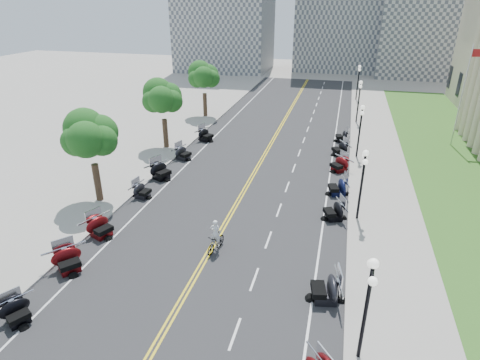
# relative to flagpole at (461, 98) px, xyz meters

# --- Properties ---
(ground) EXTENTS (160.00, 160.00, 0.00)m
(ground) POSITION_rel_flagpole_xyz_m (-18.00, -22.00, -5.00)
(ground) COLOR gray
(road) EXTENTS (16.00, 90.00, 0.01)m
(road) POSITION_rel_flagpole_xyz_m (-18.00, -12.00, -5.00)
(road) COLOR #333335
(road) RESTS_ON ground
(centerline_yellow_a) EXTENTS (0.12, 90.00, 0.00)m
(centerline_yellow_a) POSITION_rel_flagpole_xyz_m (-18.12, -12.00, -4.99)
(centerline_yellow_a) COLOR yellow
(centerline_yellow_a) RESTS_ON road
(centerline_yellow_b) EXTENTS (0.12, 90.00, 0.00)m
(centerline_yellow_b) POSITION_rel_flagpole_xyz_m (-17.88, -12.00, -4.99)
(centerline_yellow_b) COLOR yellow
(centerline_yellow_b) RESTS_ON road
(edge_line_north) EXTENTS (0.12, 90.00, 0.00)m
(edge_line_north) POSITION_rel_flagpole_xyz_m (-11.60, -12.00, -4.99)
(edge_line_north) COLOR white
(edge_line_north) RESTS_ON road
(edge_line_south) EXTENTS (0.12, 90.00, 0.00)m
(edge_line_south) POSITION_rel_flagpole_xyz_m (-24.40, -12.00, -4.99)
(edge_line_south) COLOR white
(edge_line_south) RESTS_ON road
(lane_dash_4) EXTENTS (0.12, 2.00, 0.00)m
(lane_dash_4) POSITION_rel_flagpole_xyz_m (-14.80, -30.00, -4.99)
(lane_dash_4) COLOR white
(lane_dash_4) RESTS_ON road
(lane_dash_5) EXTENTS (0.12, 2.00, 0.00)m
(lane_dash_5) POSITION_rel_flagpole_xyz_m (-14.80, -26.00, -4.99)
(lane_dash_5) COLOR white
(lane_dash_5) RESTS_ON road
(lane_dash_6) EXTENTS (0.12, 2.00, 0.00)m
(lane_dash_6) POSITION_rel_flagpole_xyz_m (-14.80, -22.00, -4.99)
(lane_dash_6) COLOR white
(lane_dash_6) RESTS_ON road
(lane_dash_7) EXTENTS (0.12, 2.00, 0.00)m
(lane_dash_7) POSITION_rel_flagpole_xyz_m (-14.80, -18.00, -4.99)
(lane_dash_7) COLOR white
(lane_dash_7) RESTS_ON road
(lane_dash_8) EXTENTS (0.12, 2.00, 0.00)m
(lane_dash_8) POSITION_rel_flagpole_xyz_m (-14.80, -14.00, -4.99)
(lane_dash_8) COLOR white
(lane_dash_8) RESTS_ON road
(lane_dash_9) EXTENTS (0.12, 2.00, 0.00)m
(lane_dash_9) POSITION_rel_flagpole_xyz_m (-14.80, -10.00, -4.99)
(lane_dash_9) COLOR white
(lane_dash_9) RESTS_ON road
(lane_dash_10) EXTENTS (0.12, 2.00, 0.00)m
(lane_dash_10) POSITION_rel_flagpole_xyz_m (-14.80, -6.00, -4.99)
(lane_dash_10) COLOR white
(lane_dash_10) RESTS_ON road
(lane_dash_11) EXTENTS (0.12, 2.00, 0.00)m
(lane_dash_11) POSITION_rel_flagpole_xyz_m (-14.80, -2.00, -4.99)
(lane_dash_11) COLOR white
(lane_dash_11) RESTS_ON road
(lane_dash_12) EXTENTS (0.12, 2.00, 0.00)m
(lane_dash_12) POSITION_rel_flagpole_xyz_m (-14.80, 2.00, -4.99)
(lane_dash_12) COLOR white
(lane_dash_12) RESTS_ON road
(lane_dash_13) EXTENTS (0.12, 2.00, 0.00)m
(lane_dash_13) POSITION_rel_flagpole_xyz_m (-14.80, 6.00, -4.99)
(lane_dash_13) COLOR white
(lane_dash_13) RESTS_ON road
(lane_dash_14) EXTENTS (0.12, 2.00, 0.00)m
(lane_dash_14) POSITION_rel_flagpole_xyz_m (-14.80, 10.00, -4.99)
(lane_dash_14) COLOR white
(lane_dash_14) RESTS_ON road
(lane_dash_15) EXTENTS (0.12, 2.00, 0.00)m
(lane_dash_15) POSITION_rel_flagpole_xyz_m (-14.80, 14.00, -4.99)
(lane_dash_15) COLOR white
(lane_dash_15) RESTS_ON road
(lane_dash_16) EXTENTS (0.12, 2.00, 0.00)m
(lane_dash_16) POSITION_rel_flagpole_xyz_m (-14.80, 18.00, -4.99)
(lane_dash_16) COLOR white
(lane_dash_16) RESTS_ON road
(lane_dash_17) EXTENTS (0.12, 2.00, 0.00)m
(lane_dash_17) POSITION_rel_flagpole_xyz_m (-14.80, 22.00, -4.99)
(lane_dash_17) COLOR white
(lane_dash_17) RESTS_ON road
(lane_dash_18) EXTENTS (0.12, 2.00, 0.00)m
(lane_dash_18) POSITION_rel_flagpole_xyz_m (-14.80, 26.00, -4.99)
(lane_dash_18) COLOR white
(lane_dash_18) RESTS_ON road
(lane_dash_19) EXTENTS (0.12, 2.00, 0.00)m
(lane_dash_19) POSITION_rel_flagpole_xyz_m (-14.80, 30.00, -4.99)
(lane_dash_19) COLOR white
(lane_dash_19) RESTS_ON road
(sidewalk_north) EXTENTS (5.00, 90.00, 0.15)m
(sidewalk_north) POSITION_rel_flagpole_xyz_m (-7.50, -12.00, -4.92)
(sidewalk_north) COLOR #9E9991
(sidewalk_north) RESTS_ON ground
(sidewalk_south) EXTENTS (5.00, 90.00, 0.15)m
(sidewalk_south) POSITION_rel_flagpole_xyz_m (-28.50, -12.00, -4.92)
(sidewalk_south) COLOR #9E9991
(sidewalk_south) RESTS_ON ground
(lawn) EXTENTS (9.00, 60.00, 0.10)m
(lawn) POSITION_rel_flagpole_xyz_m (-0.50, -4.00, -4.95)
(lawn) COLOR #356023
(lawn) RESTS_ON ground
(distant_block_a) EXTENTS (18.00, 14.00, 26.00)m
(distant_block_a) POSITION_rel_flagpole_xyz_m (-36.00, 40.00, 8.00)
(distant_block_a) COLOR gray
(distant_block_a) RESTS_ON ground
(distant_block_c) EXTENTS (20.00, 14.00, 22.00)m
(distant_block_c) POSITION_rel_flagpole_xyz_m (4.00, 43.00, 6.00)
(distant_block_c) COLOR gray
(distant_block_c) RESTS_ON ground
(street_lamp_1) EXTENTS (0.50, 1.20, 4.90)m
(street_lamp_1) POSITION_rel_flagpole_xyz_m (-9.40, -30.00, -2.40)
(street_lamp_1) COLOR black
(street_lamp_1) RESTS_ON sidewalk_north
(street_lamp_2) EXTENTS (0.50, 1.20, 4.90)m
(street_lamp_2) POSITION_rel_flagpole_xyz_m (-9.40, -18.00, -2.40)
(street_lamp_2) COLOR black
(street_lamp_2) RESTS_ON sidewalk_north
(street_lamp_3) EXTENTS (0.50, 1.20, 4.90)m
(street_lamp_3) POSITION_rel_flagpole_xyz_m (-9.40, -6.00, -2.40)
(street_lamp_3) COLOR black
(street_lamp_3) RESTS_ON sidewalk_north
(street_lamp_4) EXTENTS (0.50, 1.20, 4.90)m
(street_lamp_4) POSITION_rel_flagpole_xyz_m (-9.40, 6.00, -2.40)
(street_lamp_4) COLOR black
(street_lamp_4) RESTS_ON sidewalk_north
(street_lamp_5) EXTENTS (0.50, 1.20, 4.90)m
(street_lamp_5) POSITION_rel_flagpole_xyz_m (-9.40, 18.00, -2.40)
(street_lamp_5) COLOR black
(street_lamp_5) RESTS_ON sidewalk_north
(flagpole) EXTENTS (1.10, 0.20, 10.00)m
(flagpole) POSITION_rel_flagpole_xyz_m (0.00, 0.00, 0.00)
(flagpole) COLOR silver
(flagpole) RESTS_ON ground
(tree_2) EXTENTS (4.80, 4.80, 9.20)m
(tree_2) POSITION_rel_flagpole_xyz_m (-28.00, -20.00, -0.25)
(tree_2) COLOR #235619
(tree_2) RESTS_ON sidewalk_south
(tree_3) EXTENTS (4.80, 4.80, 9.20)m
(tree_3) POSITION_rel_flagpole_xyz_m (-28.00, -8.00, -0.25)
(tree_3) COLOR #235619
(tree_3) RESTS_ON sidewalk_south
(tree_4) EXTENTS (4.80, 4.80, 9.20)m
(tree_4) POSITION_rel_flagpole_xyz_m (-28.00, 4.00, -0.25)
(tree_4) COLOR #235619
(tree_4) RESTS_ON sidewalk_south
(motorcycle_n_4) EXTENTS (2.56, 2.56, 1.52)m
(motorcycle_n_4) POSITION_rel_flagpole_xyz_m (-11.01, -26.67, -4.24)
(motorcycle_n_4) COLOR black
(motorcycle_n_4) RESTS_ON road
(motorcycle_n_6) EXTENTS (2.55, 2.55, 1.37)m
(motorcycle_n_6) POSITION_rel_flagpole_xyz_m (-10.97, -18.30, -4.31)
(motorcycle_n_6) COLOR black
(motorcycle_n_6) RESTS_ON road
(motorcycle_n_7) EXTENTS (2.54, 2.54, 1.43)m
(motorcycle_n_7) POSITION_rel_flagpole_xyz_m (-10.86, -14.39, -4.28)
(motorcycle_n_7) COLOR black
(motorcycle_n_7) RESTS_ON road
(motorcycle_n_8) EXTENTS (2.83, 2.83, 1.40)m
(motorcycle_n_8) POSITION_rel_flagpole_xyz_m (-10.92, -9.63, -4.30)
(motorcycle_n_8) COLOR #590A0C
(motorcycle_n_8) RESTS_ON road
(motorcycle_n_9) EXTENTS (2.72, 2.72, 1.40)m
(motorcycle_n_9) POSITION_rel_flagpole_xyz_m (-10.98, -5.61, -4.30)
(motorcycle_n_9) COLOR black
(motorcycle_n_9) RESTS_ON road
(motorcycle_n_10) EXTENTS (2.25, 2.25, 1.34)m
(motorcycle_n_10) POSITION_rel_flagpole_xyz_m (-10.91, -1.47, -4.33)
(motorcycle_n_10) COLOR black
(motorcycle_n_10) RESTS_ON road
(motorcycle_s_3) EXTENTS (2.43, 2.43, 1.24)m
(motorcycle_s_3) POSITION_rel_flagpole_xyz_m (-24.85, -31.86, -4.38)
(motorcycle_s_3) COLOR black
(motorcycle_s_3) RESTS_ON road
(motorcycle_s_4) EXTENTS (2.91, 2.91, 1.45)m
(motorcycle_s_4) POSITION_rel_flagpole_xyz_m (-24.99, -27.84, -4.28)
(motorcycle_s_4) COLOR #590A0C
(motorcycle_s_4) RESTS_ON road
(motorcycle_s_5) EXTENTS (2.66, 2.66, 1.42)m
(motorcycle_s_5) POSITION_rel_flagpole_xyz_m (-25.22, -24.24, -4.29)
(motorcycle_s_5) COLOR #590A0C
(motorcycle_s_5) RESTS_ON road
(motorcycle_s_6) EXTENTS (1.98, 1.98, 1.23)m
(motorcycle_s_6) POSITION_rel_flagpole_xyz_m (-25.22, -18.63, -4.38)
(motorcycle_s_6) COLOR black
(motorcycle_s_6) RESTS_ON road
(motorcycle_s_7) EXTENTS (2.89, 2.89, 1.51)m
(motorcycle_s_7) POSITION_rel_flagpole_xyz_m (-25.30, -15.07, -4.24)
(motorcycle_s_7) COLOR black
(motorcycle_s_7) RESTS_ON road
(motorcycle_s_8) EXTENTS (2.41, 2.41, 1.34)m
(motorcycle_s_8) POSITION_rel_flagpole_xyz_m (-25.17, -10.45, -4.33)
(motorcycle_s_8) COLOR black
(motorcycle_s_8) RESTS_ON road
(motorcycle_s_9) EXTENTS (2.64, 2.64, 1.42)m
(motorcycle_s_9) POSITION_rel_flagpole_xyz_m (-24.86, -4.89, -4.29)
(motorcycle_s_9) COLOR black
(motorcycle_s_9) RESTS_ON road
(bicycle) EXTENTS (0.95, 1.94, 1.12)m
(bicycle) POSITION_rel_flagpole_xyz_m (-17.65, -23.92, -4.44)
(bicycle) COLOR #A51414
(bicycle) RESTS_ON road
(cyclist_rider) EXTENTS (0.64, 0.42, 1.75)m
(cyclist_rider) POSITION_rel_flagpole_xyz_m (-17.65, -23.92, -3.01)
(cyclist_rider) COLOR silver
(cyclist_rider) RESTS_ON bicycle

